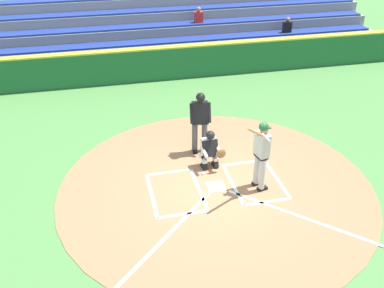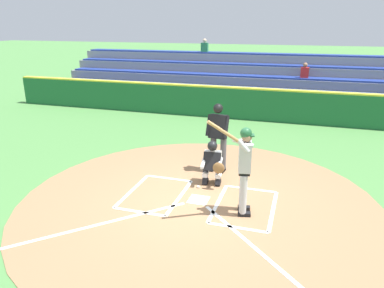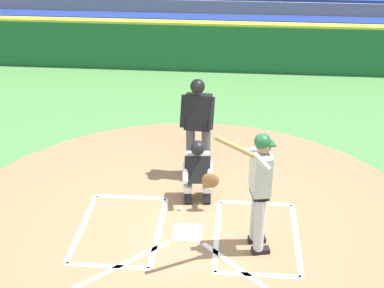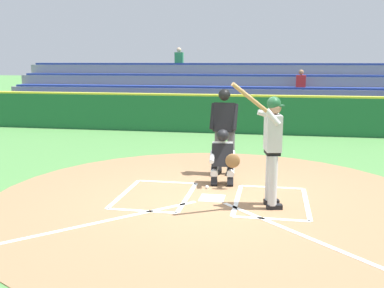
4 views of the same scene
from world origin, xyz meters
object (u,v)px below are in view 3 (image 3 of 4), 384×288
Objects in this scene: batter at (259,184)px; catcher at (198,170)px; plate_umpire at (198,121)px; baseball at (180,209)px.

catcher is (0.94, -1.21, -0.51)m from batter.
catcher is at bearing -52.16° from batter.
batter reaches higher than plate_umpire.
plate_umpire reaches higher than baseball.
baseball is at bearing -36.37° from batter.
batter is at bearing 127.84° from catcher.
batter is 1.62m from catcher.
batter reaches higher than baseball.
plate_umpire is 25.20× the size of baseball.
batter is 1.84m from baseball.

